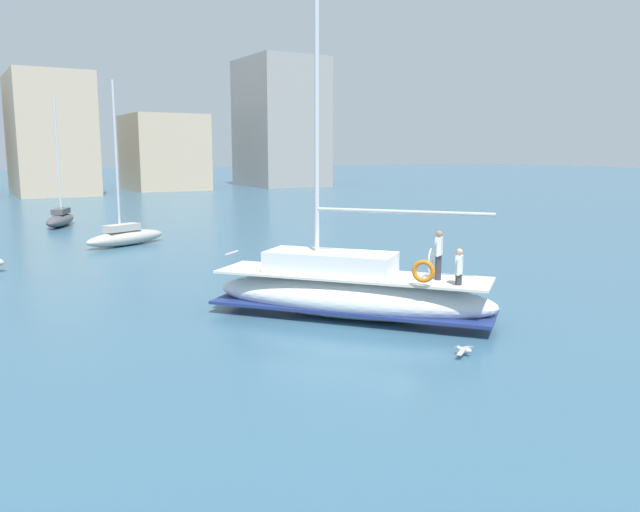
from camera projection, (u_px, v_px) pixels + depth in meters
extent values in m
plane|color=#38607A|center=(382.00, 310.00, 22.28)|extent=(400.00, 400.00, 0.00)
ellipsoid|color=white|center=(351.00, 297.00, 21.20)|extent=(7.92, 8.96, 1.40)
cube|color=navy|center=(351.00, 306.00, 21.25)|extent=(7.82, 8.83, 0.10)
cube|color=beige|center=(351.00, 275.00, 21.08)|extent=(7.47, 8.47, 0.08)
cube|color=white|center=(330.00, 262.00, 21.26)|extent=(4.03, 4.41, 0.70)
cylinder|color=silver|center=(317.00, 84.00, 20.48)|extent=(0.16, 0.16, 12.33)
cylinder|color=#B7B7BC|center=(402.00, 212.00, 20.16)|extent=(3.73, 4.54, 0.12)
cylinder|color=silver|center=(232.00, 253.00, 22.50)|extent=(0.74, 0.61, 0.06)
torus|color=orange|center=(423.00, 271.00, 19.01)|extent=(0.55, 0.63, 0.70)
cylinder|color=#33333D|center=(438.00, 267.00, 20.03)|extent=(0.20, 0.20, 0.80)
cube|color=white|center=(439.00, 246.00, 19.92)|extent=(0.37, 0.36, 0.56)
sphere|color=#9E7051|center=(439.00, 234.00, 19.86)|extent=(0.20, 0.20, 0.20)
cylinder|color=white|center=(438.00, 249.00, 19.73)|extent=(0.09, 0.09, 0.50)
cylinder|color=white|center=(440.00, 247.00, 20.13)|extent=(0.09, 0.09, 0.50)
cylinder|color=#33333D|center=(459.00, 279.00, 19.32)|extent=(0.20, 0.20, 0.35)
cube|color=white|center=(459.00, 264.00, 19.24)|extent=(0.37, 0.36, 0.56)
sphere|color=tan|center=(460.00, 252.00, 19.18)|extent=(0.20, 0.20, 0.20)
cylinder|color=white|center=(458.00, 267.00, 19.05)|extent=(0.09, 0.09, 0.50)
cylinder|color=white|center=(460.00, 265.00, 19.45)|extent=(0.09, 0.09, 0.50)
torus|color=silver|center=(431.00, 260.00, 20.08)|extent=(0.63, 0.53, 0.76)
ellipsoid|color=#B7B2A8|center=(126.00, 238.00, 37.62)|extent=(5.48, 3.45, 0.88)
cube|color=#B7B2A8|center=(122.00, 228.00, 37.30)|extent=(2.32, 1.67, 0.40)
cylinder|color=silver|center=(116.00, 157.00, 36.52)|extent=(0.14, 0.14, 8.62)
ellipsoid|color=#4C4C51|center=(60.00, 220.00, 47.32)|extent=(3.43, 5.60, 0.90)
cube|color=#4C4C51|center=(61.00, 211.00, 47.48)|extent=(1.67, 2.37, 0.40)
cylinder|color=silver|center=(58.00, 156.00, 46.96)|extent=(0.14, 0.14, 8.48)
ellipsoid|color=silver|center=(465.00, 350.00, 17.25)|extent=(0.32, 0.40, 0.16)
sphere|color=silver|center=(459.00, 348.00, 17.34)|extent=(0.11, 0.11, 0.11)
cone|color=gold|center=(456.00, 348.00, 17.38)|extent=(0.07, 0.08, 0.04)
cube|color=#9E9993|center=(462.00, 351.00, 17.04)|extent=(0.49, 0.33, 0.12)
cube|color=#9E9993|center=(468.00, 347.00, 17.44)|extent=(0.49, 0.33, 0.12)
cube|color=#C6AD8E|center=(50.00, 135.00, 81.59)|extent=(9.32, 14.71, 15.19)
cube|color=#C6AD8E|center=(164.00, 153.00, 92.60)|extent=(10.29, 11.91, 10.72)
cube|color=gray|center=(281.00, 123.00, 101.92)|extent=(11.30, 13.58, 19.98)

